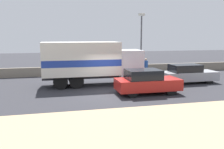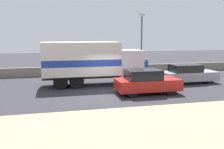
# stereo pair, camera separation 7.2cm
# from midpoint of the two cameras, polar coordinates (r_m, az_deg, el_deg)

# --- Properties ---
(ground_plane) EXTENTS (80.00, 80.00, 0.00)m
(ground_plane) POSITION_cam_midpoint_polar(r_m,az_deg,el_deg) (16.49, -0.25, -4.26)
(ground_plane) COLOR #2D2D33
(dirt_shoulder_foreground) EXTENTS (60.00, 5.44, 0.04)m
(dirt_shoulder_foreground) POSITION_cam_midpoint_polar(r_m,az_deg,el_deg) (10.73, 7.48, -11.62)
(dirt_shoulder_foreground) COLOR tan
(dirt_shoulder_foreground) RESTS_ON ground_plane
(stone_wall_backdrop) EXTENTS (60.00, 0.35, 0.85)m
(stone_wall_backdrop) POSITION_cam_midpoint_polar(r_m,az_deg,el_deg) (24.11, -4.52, 0.98)
(stone_wall_backdrop) COLOR gray
(stone_wall_backdrop) RESTS_ON ground_plane
(street_lamp) EXTENTS (0.56, 0.28, 5.78)m
(street_lamp) POSITION_cam_midpoint_polar(r_m,az_deg,el_deg) (24.06, 6.85, 8.09)
(street_lamp) COLOR #4C4C51
(street_lamp) RESTS_ON ground_plane
(box_truck) EXTENTS (7.45, 2.51, 3.28)m
(box_truck) POSITION_cam_midpoint_polar(r_m,az_deg,el_deg) (18.77, -5.15, 3.08)
(box_truck) COLOR silver
(box_truck) RESTS_ON ground_plane
(car_hatchback) EXTENTS (4.12, 1.84, 1.59)m
(car_hatchback) POSITION_cam_midpoint_polar(r_m,az_deg,el_deg) (16.31, 7.99, -1.64)
(car_hatchback) COLOR #B21E19
(car_hatchback) RESTS_ON ground_plane
(car_sedan_second) EXTENTS (4.43, 1.71, 1.49)m
(car_sedan_second) POSITION_cam_midpoint_polar(r_m,az_deg,el_deg) (20.71, 17.09, 0.14)
(car_sedan_second) COLOR #9E9EA3
(car_sedan_second) RESTS_ON ground_plane
(pedestrian) EXTENTS (0.38, 0.38, 1.73)m
(pedestrian) POSITION_cam_midpoint_polar(r_m,az_deg,el_deg) (22.58, 7.87, 1.58)
(pedestrian) COLOR #1E1E2D
(pedestrian) RESTS_ON ground_plane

